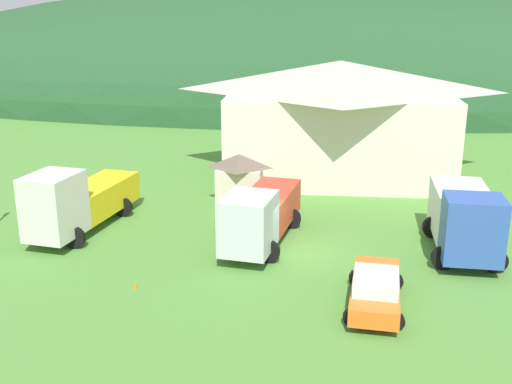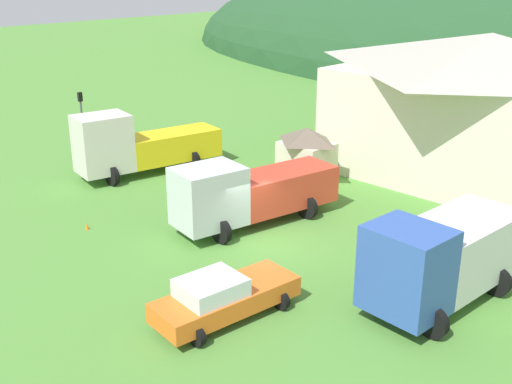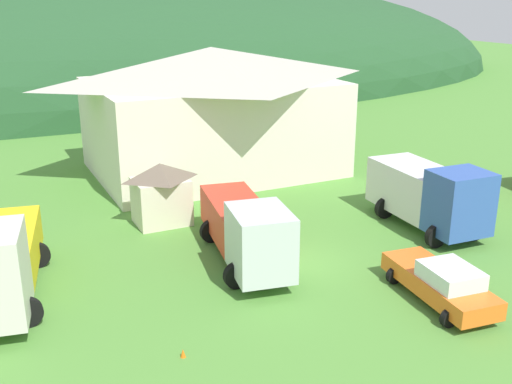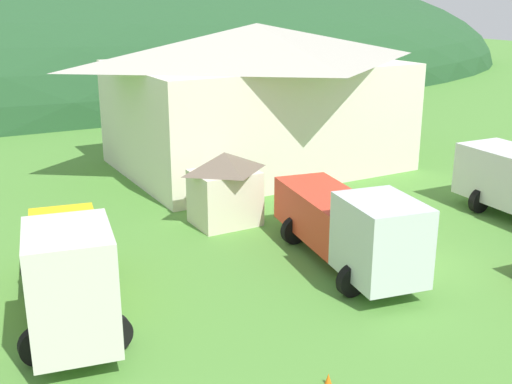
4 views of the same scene
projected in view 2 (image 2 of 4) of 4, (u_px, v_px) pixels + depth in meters
The scene contains 9 objects.
ground_plane at pixel (268, 243), 27.52m from camera, with size 200.00×200.00×0.00m, color #518C38.
depot_building at pixel (484, 105), 34.66m from camera, with size 16.08×11.68×7.99m.
play_shed_cream at pixel (307, 155), 34.24m from camera, with size 2.87×2.35×3.17m.
flatbed_truck_yellow at pixel (136, 144), 35.70m from camera, with size 3.92×8.67×3.73m.
tow_truck_silver at pixel (247, 192), 28.82m from camera, with size 3.85×8.42×3.19m.
box_truck_blue at pixel (441, 256), 22.11m from camera, with size 3.63×7.00×3.51m.
service_pickup_orange at pixel (223, 297), 21.47m from camera, with size 2.68×5.42×1.66m.
traffic_light_west at pixel (82, 118), 38.39m from camera, with size 0.20×0.32×4.14m.
traffic_cone_near_pickup at pixel (87, 229), 28.90m from camera, with size 0.36×0.36×0.60m, color orange.
Camera 2 is at (17.24, -18.17, 11.62)m, focal length 44.21 mm.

